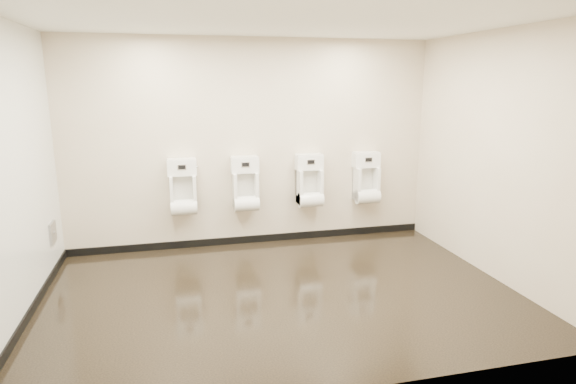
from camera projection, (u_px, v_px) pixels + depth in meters
name	position (u px, v px, depth m)	size (l,w,h in m)	color
ground	(282.00, 293.00, 5.18)	(5.00, 3.50, 0.00)	black
ceiling	(281.00, 20.00, 4.55)	(5.00, 3.50, 0.00)	silver
back_wall	(253.00, 144.00, 6.53)	(5.00, 0.02, 2.80)	beige
front_wall	(339.00, 209.00, 3.21)	(5.00, 0.02, 2.80)	beige
left_wall	(9.00, 177.00, 4.30)	(0.02, 3.50, 2.80)	beige
right_wall	(496.00, 157.00, 5.44)	(0.02, 3.50, 2.80)	beige
tile_overlay_left	(9.00, 177.00, 4.30)	(0.01, 3.50, 2.80)	white
skirting_back	(254.00, 239.00, 6.82)	(5.00, 0.02, 0.10)	black
skirting_left	(29.00, 315.00, 4.60)	(0.02, 3.50, 0.10)	black
access_panel	(53.00, 233.00, 5.64)	(0.04, 0.25, 0.25)	#9E9EA3
urinal_0	(183.00, 191.00, 6.32)	(0.39, 0.29, 0.72)	white
urinal_1	(245.00, 188.00, 6.51)	(0.39, 0.29, 0.72)	white
urinal_2	(310.00, 185.00, 6.71)	(0.39, 0.29, 0.72)	white
urinal_3	(366.00, 182.00, 6.91)	(0.39, 0.29, 0.72)	white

